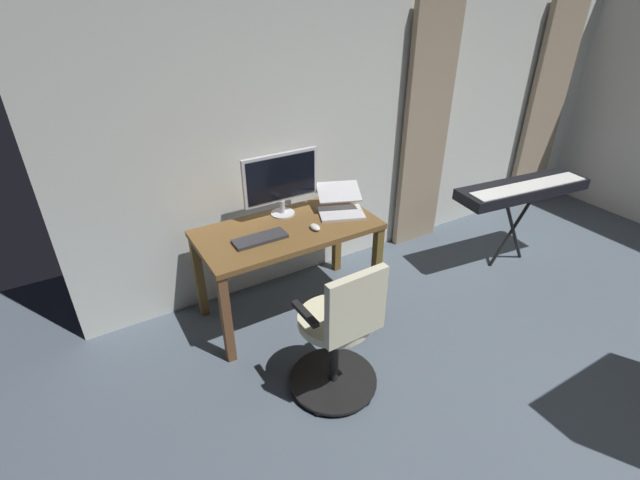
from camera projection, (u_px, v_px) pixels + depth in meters
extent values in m
cube|color=silver|center=(388.00, 112.00, 3.86)|extent=(5.36, 0.10, 2.57)
cube|color=tan|center=(545.00, 109.00, 4.78)|extent=(0.53, 0.06, 2.14)
cube|color=tan|center=(426.00, 133.00, 4.04)|extent=(0.49, 0.06, 2.14)
cube|color=brown|center=(288.00, 230.00, 3.26)|extent=(1.30, 0.65, 0.04)
cube|color=brown|center=(376.00, 267.00, 3.50)|extent=(0.06, 0.06, 0.69)
cube|color=brown|center=(226.00, 320.00, 2.96)|extent=(0.06, 0.06, 0.69)
cube|color=brown|center=(337.00, 235.00, 3.92)|extent=(0.06, 0.06, 0.69)
cube|color=brown|center=(199.00, 277.00, 3.39)|extent=(0.06, 0.06, 0.69)
cylinder|color=black|center=(333.00, 379.00, 2.92)|extent=(0.56, 0.56, 0.02)
sphere|color=black|center=(365.00, 365.00, 3.05)|extent=(0.05, 0.05, 0.05)
sphere|color=black|center=(323.00, 353.00, 3.15)|extent=(0.05, 0.05, 0.05)
sphere|color=black|center=(294.00, 379.00, 2.94)|extent=(0.05, 0.05, 0.05)
sphere|color=black|center=(318.00, 412.00, 2.72)|extent=(0.05, 0.05, 0.05)
sphere|color=black|center=(366.00, 402.00, 2.79)|extent=(0.05, 0.05, 0.05)
cylinder|color=black|center=(334.00, 352.00, 2.80)|extent=(0.06, 0.06, 0.47)
cylinder|color=beige|center=(335.00, 320.00, 2.67)|extent=(0.45, 0.45, 0.05)
cube|color=beige|center=(356.00, 307.00, 2.41)|extent=(0.38, 0.06, 0.41)
cube|color=black|center=(305.00, 314.00, 2.51)|extent=(0.05, 0.24, 0.03)
cube|color=black|center=(363.00, 290.00, 2.70)|extent=(0.05, 0.24, 0.03)
cylinder|color=silver|center=(283.00, 213.00, 3.43)|extent=(0.18, 0.18, 0.01)
cylinder|color=silver|center=(282.00, 207.00, 3.40)|extent=(0.04, 0.04, 0.10)
cube|color=silver|center=(281.00, 177.00, 3.28)|extent=(0.59, 0.03, 0.37)
cube|color=black|center=(282.00, 178.00, 3.27)|extent=(0.54, 0.01, 0.32)
cube|color=#333338|center=(260.00, 239.00, 3.08)|extent=(0.37, 0.14, 0.02)
cube|color=silver|center=(341.00, 213.00, 3.42)|extent=(0.40, 0.34, 0.02)
cube|color=silver|center=(339.00, 192.00, 3.46)|extent=(0.39, 0.34, 0.08)
ellipsoid|color=white|center=(315.00, 227.00, 3.21)|extent=(0.06, 0.10, 0.04)
cylinder|color=black|center=(513.00, 229.00, 4.03)|extent=(0.39, 0.08, 0.69)
cylinder|color=black|center=(513.00, 229.00, 4.03)|extent=(0.39, 0.08, 0.69)
cube|color=black|center=(523.00, 189.00, 3.83)|extent=(1.24, 0.46, 0.09)
cube|color=white|center=(529.00, 186.00, 3.76)|extent=(1.12, 0.31, 0.01)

